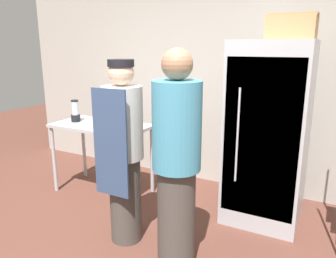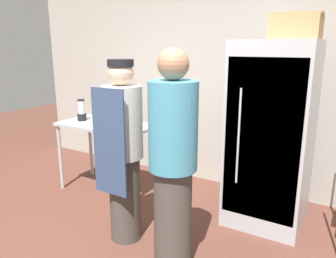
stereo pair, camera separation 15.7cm
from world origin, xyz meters
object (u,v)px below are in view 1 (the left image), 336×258
at_px(cardboard_storage_box, 292,27).
at_px(person_customer, 177,163).
at_px(refrigerator, 267,134).
at_px(donut_box, 109,125).
at_px(person_baker, 123,151).
at_px(blender_pitcher, 75,112).

height_order(cardboard_storage_box, person_customer, cardboard_storage_box).
distance_m(refrigerator, donut_box, 1.71).
xyz_separation_m(donut_box, person_baker, (0.62, -0.61, -0.04)).
distance_m(donut_box, blender_pitcher, 0.62).
relative_size(cardboard_storage_box, person_baker, 0.26).
xyz_separation_m(refrigerator, person_customer, (-0.45, -1.13, -0.02)).
bearing_deg(donut_box, refrigerator, 13.46).
xyz_separation_m(cardboard_storage_box, person_baker, (-1.17, -1.06, -1.07)).
distance_m(donut_box, person_customer, 1.41).
bearing_deg(person_baker, refrigerator, 43.89).
bearing_deg(donut_box, cardboard_storage_box, 14.28).
bearing_deg(blender_pitcher, donut_box, -10.12).
height_order(refrigerator, blender_pitcher, refrigerator).
bearing_deg(donut_box, person_customer, -31.31).
xyz_separation_m(cardboard_storage_box, person_customer, (-0.59, -1.19, -1.04)).
bearing_deg(refrigerator, blender_pitcher, -172.69).
xyz_separation_m(refrigerator, person_baker, (-1.04, -1.00, -0.05)).
relative_size(refrigerator, donut_box, 6.95).
bearing_deg(person_baker, cardboard_storage_box, 42.13).
bearing_deg(person_customer, blender_pitcher, 155.05).
height_order(blender_pitcher, person_customer, person_customer).
distance_m(blender_pitcher, person_baker, 1.42).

